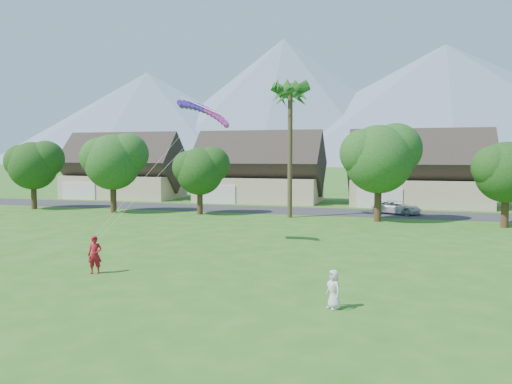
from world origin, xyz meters
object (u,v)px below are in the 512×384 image
(parked_car, at_px, (397,207))
(parafoil_kite, at_px, (205,110))
(kite_flyer, at_px, (95,255))
(watcher, at_px, (334,289))

(parked_car, bearing_deg, parafoil_kite, 172.12)
(kite_flyer, xyz_separation_m, parafoil_kite, (2.55, 8.48, 7.77))
(parafoil_kite, bearing_deg, parked_car, 50.57)
(kite_flyer, height_order, parked_car, kite_flyer)
(watcher, bearing_deg, kite_flyer, -142.51)
(kite_flyer, bearing_deg, watcher, -30.42)
(kite_flyer, distance_m, parafoil_kite, 11.78)
(watcher, height_order, parafoil_kite, parafoil_kite)
(kite_flyer, distance_m, parked_car, 32.85)
(kite_flyer, xyz_separation_m, watcher, (12.10, -2.41, -0.18))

